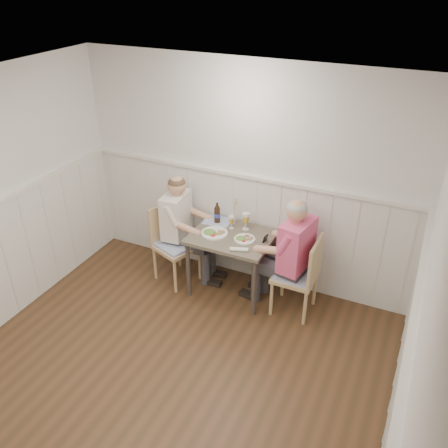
% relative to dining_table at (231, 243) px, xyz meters
% --- Properties ---
extents(ground_plane, '(4.50, 4.50, 0.00)m').
position_rel_dining_table_xyz_m(ground_plane, '(-0.01, -1.84, -0.65)').
color(ground_plane, '#432F1B').
extents(room_shell, '(4.04, 4.54, 2.60)m').
position_rel_dining_table_xyz_m(room_shell, '(-0.01, -1.84, 0.87)').
color(room_shell, white).
rests_on(room_shell, ground).
extents(wainscot, '(4.00, 4.49, 1.34)m').
position_rel_dining_table_xyz_m(wainscot, '(-0.01, -1.15, 0.04)').
color(wainscot, silver).
rests_on(wainscot, ground).
extents(dining_table, '(0.90, 0.70, 0.75)m').
position_rel_dining_table_xyz_m(dining_table, '(0.00, 0.00, 0.00)').
color(dining_table, '#51483E').
rests_on(dining_table, ground).
extents(chair_right, '(0.44, 0.44, 0.93)m').
position_rel_dining_table_xyz_m(chair_right, '(0.83, -0.04, -0.14)').
color(chair_right, tan).
rests_on(chair_right, ground).
extents(chair_left, '(0.58, 0.58, 0.95)m').
position_rel_dining_table_xyz_m(chair_left, '(-0.74, -0.04, -0.13)').
color(chair_left, tan).
rests_on(chair_left, ground).
extents(man_in_pink, '(0.69, 0.49, 1.38)m').
position_rel_dining_table_xyz_m(man_in_pink, '(0.72, -0.03, -0.07)').
color(man_in_pink, '#3F3F47').
rests_on(man_in_pink, ground).
extents(diner_cream, '(0.64, 0.44, 1.33)m').
position_rel_dining_table_xyz_m(diner_cream, '(-0.69, 0.06, -0.09)').
color(diner_cream, '#3F3F47').
rests_on(diner_cream, ground).
extents(plate_man, '(0.24, 0.24, 0.06)m').
position_rel_dining_table_xyz_m(plate_man, '(0.16, -0.03, 0.12)').
color(plate_man, white).
rests_on(plate_man, dining_table).
extents(plate_diner, '(0.30, 0.30, 0.08)m').
position_rel_dining_table_xyz_m(plate_diner, '(-0.20, -0.06, 0.13)').
color(plate_diner, white).
rests_on(plate_diner, dining_table).
extents(beer_glass_a, '(0.08, 0.08, 0.21)m').
position_rel_dining_table_xyz_m(beer_glass_a, '(0.09, 0.19, 0.24)').
color(beer_glass_a, silver).
rests_on(beer_glass_a, dining_table).
extents(beer_glass_b, '(0.06, 0.06, 0.16)m').
position_rel_dining_table_xyz_m(beer_glass_b, '(-0.07, 0.15, 0.21)').
color(beer_glass_b, silver).
rests_on(beer_glass_b, dining_table).
extents(beer_bottle, '(0.07, 0.07, 0.25)m').
position_rel_dining_table_xyz_m(beer_bottle, '(-0.27, 0.20, 0.21)').
color(beer_bottle, black).
rests_on(beer_bottle, dining_table).
extents(rolled_napkin, '(0.20, 0.11, 0.04)m').
position_rel_dining_table_xyz_m(rolled_napkin, '(0.20, -0.26, 0.12)').
color(rolled_napkin, white).
rests_on(rolled_napkin, dining_table).
extents(grass_vase, '(0.04, 0.04, 0.35)m').
position_rel_dining_table_xyz_m(grass_vase, '(-0.09, 0.26, 0.26)').
color(grass_vase, silver).
rests_on(grass_vase, dining_table).
extents(gingham_mat, '(0.34, 0.29, 0.01)m').
position_rel_dining_table_xyz_m(gingham_mat, '(-0.28, 0.23, 0.11)').
color(gingham_mat, '#5168B7').
rests_on(gingham_mat, dining_table).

